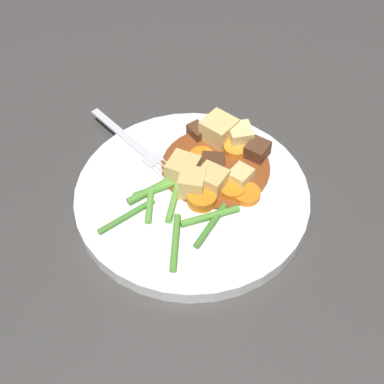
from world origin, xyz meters
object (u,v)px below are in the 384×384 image
at_px(carrot_slice_0, 202,158).
at_px(potato_chunk_0, 212,181).
at_px(potato_chunk_2, 183,170).
at_px(meat_chunk_0, 197,132).
at_px(carrot_slice_4, 236,149).
at_px(fork, 138,147).
at_px(potato_chunk_5, 193,187).
at_px(carrot_slice_1, 202,198).
at_px(meat_chunk_1, 257,150).
at_px(carrot_slice_3, 232,190).
at_px(potato_chunk_3, 240,136).
at_px(potato_chunk_1, 240,177).
at_px(meat_chunk_2, 213,165).
at_px(dinner_plate, 192,197).
at_px(carrot_slice_2, 247,194).
at_px(potato_chunk_4, 219,130).

xyz_separation_m(carrot_slice_0, potato_chunk_0, (-0.04, -0.03, 0.01)).
height_order(potato_chunk_2, meat_chunk_0, potato_chunk_2).
relative_size(carrot_slice_4, fork, 0.18).
xyz_separation_m(carrot_slice_4, potato_chunk_5, (-0.09, 0.02, 0.01)).
relative_size(carrot_slice_1, potato_chunk_5, 1.16).
bearing_deg(meat_chunk_1, carrot_slice_0, 120.41).
xyz_separation_m(carrot_slice_0, fork, (-0.01, 0.08, -0.00)).
distance_m(potato_chunk_5, meat_chunk_0, 0.10).
bearing_deg(meat_chunk_1, carrot_slice_3, 174.67).
bearing_deg(carrot_slice_0, carrot_slice_1, -156.52).
distance_m(carrot_slice_4, potato_chunk_3, 0.02).
height_order(potato_chunk_1, meat_chunk_2, potato_chunk_1).
bearing_deg(carrot_slice_3, meat_chunk_2, 55.90).
bearing_deg(fork, potato_chunk_1, -91.15).
height_order(dinner_plate, meat_chunk_0, meat_chunk_0).
distance_m(meat_chunk_0, meat_chunk_2, 0.06).
xyz_separation_m(potato_chunk_2, meat_chunk_1, (0.07, -0.07, -0.00)).
bearing_deg(carrot_slice_4, potato_chunk_0, 175.76).
bearing_deg(carrot_slice_0, carrot_slice_3, -121.54).
bearing_deg(potato_chunk_3, fork, 117.69).
xyz_separation_m(carrot_slice_3, potato_chunk_2, (-0.00, 0.06, 0.01)).
height_order(dinner_plate, potato_chunk_5, potato_chunk_5).
relative_size(dinner_plate, potato_chunk_5, 9.32).
xyz_separation_m(potato_chunk_5, meat_chunk_0, (0.09, 0.03, -0.01)).
bearing_deg(meat_chunk_2, carrot_slice_2, -113.25).
height_order(dinner_plate, potato_chunk_1, potato_chunk_1).
bearing_deg(meat_chunk_0, dinner_plate, -160.34).
xyz_separation_m(carrot_slice_3, meat_chunk_2, (0.02, 0.04, 0.00)).
height_order(potato_chunk_1, potato_chunk_4, potato_chunk_4).
relative_size(carrot_slice_4, potato_chunk_2, 0.88).
relative_size(potato_chunk_1, potato_chunk_2, 0.77).
bearing_deg(fork, potato_chunk_0, -102.12).
bearing_deg(potato_chunk_2, dinner_plate, -130.52).
relative_size(carrot_slice_0, meat_chunk_0, 1.21).
height_order(carrot_slice_4, fork, carrot_slice_4).
height_order(carrot_slice_2, potato_chunk_5, potato_chunk_5).
xyz_separation_m(potato_chunk_3, meat_chunk_2, (-0.06, 0.01, -0.00)).
xyz_separation_m(dinner_plate, potato_chunk_1, (0.04, -0.05, 0.02)).
distance_m(potato_chunk_2, meat_chunk_2, 0.04).
xyz_separation_m(carrot_slice_0, carrot_slice_2, (-0.03, -0.07, -0.00)).
distance_m(carrot_slice_2, potato_chunk_5, 0.06).
bearing_deg(dinner_plate, potato_chunk_4, 3.30).
relative_size(carrot_slice_0, fork, 0.18).
bearing_deg(dinner_plate, fork, 67.24).
bearing_deg(meat_chunk_2, carrot_slice_4, -20.56).
distance_m(carrot_slice_3, fork, 0.14).
distance_m(carrot_slice_3, carrot_slice_4, 0.07).
distance_m(potato_chunk_2, meat_chunk_0, 0.08).
bearing_deg(carrot_slice_4, carrot_slice_2, -148.94).
height_order(potato_chunk_1, potato_chunk_5, potato_chunk_5).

